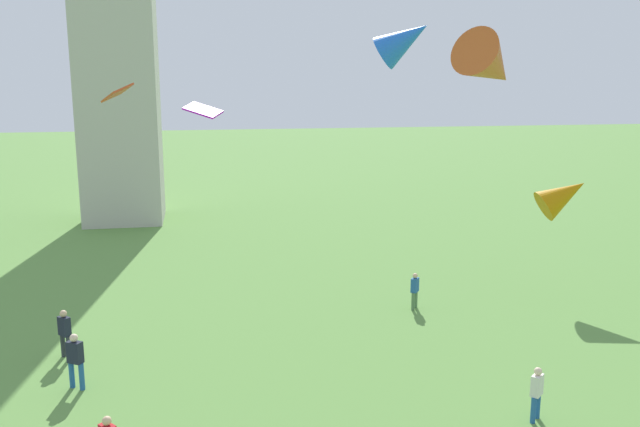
{
  "coord_description": "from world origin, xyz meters",
  "views": [
    {
      "loc": [
        -1.48,
        -5.05,
        9.69
      ],
      "look_at": [
        2.23,
        15.5,
        5.41
      ],
      "focal_mm": 37.84,
      "sensor_mm": 36.0,
      "label": 1
    }
  ],
  "objects": [
    {
      "name": "kite_flying_6",
      "position": [
        -4.36,
        21.02,
        9.07
      ],
      "size": [
        1.31,
        1.58,
        0.75
      ],
      "rotation": [
        0.0,
        0.0,
        2.06
      ],
      "color": "#C8471F"
    },
    {
      "name": "kite_flying_1",
      "position": [
        -1.33,
        14.09,
        8.75
      ],
      "size": [
        1.15,
        0.97,
        0.46
      ],
      "rotation": [
        0.0,
        0.0,
        2.68
      ],
      "color": "#B815D7"
    },
    {
      "name": "person_3",
      "position": [
        7.28,
        20.98,
        0.89
      ],
      "size": [
        0.44,
        0.46,
        1.56
      ],
      "rotation": [
        0.0,
        0.0,
        0.9
      ],
      "color": "#51754C",
      "rests_on": "ground_plane"
    },
    {
      "name": "person_1",
      "position": [
        -6.29,
        18.26,
        0.99
      ],
      "size": [
        0.49,
        0.52,
        1.76
      ],
      "rotation": [
        0.0,
        0.0,
        5.41
      ],
      "color": "#2D3338",
      "rests_on": "ground_plane"
    },
    {
      "name": "person_4",
      "position": [
        7.73,
        11.31,
        0.92
      ],
      "size": [
        0.47,
        0.46,
        1.62
      ],
      "rotation": [
        0.0,
        0.0,
        0.74
      ],
      "color": "#235693",
      "rests_on": "ground_plane"
    },
    {
      "name": "kite_flying_2",
      "position": [
        14.5,
        22.17,
        4.47
      ],
      "size": [
        2.72,
        1.79,
        2.34
      ],
      "rotation": [
        0.0,
        0.0,
        1.45
      ],
      "color": "#B77404"
    },
    {
      "name": "kite_flying_4",
      "position": [
        7.17,
        14.24,
        9.97
      ],
      "size": [
        2.97,
        2.76,
        2.25
      ],
      "rotation": [
        0.0,
        0.0,
        2.21
      ],
      "color": "#C65720"
    },
    {
      "name": "person_2",
      "position": [
        -5.52,
        15.74,
        1.03
      ],
      "size": [
        0.55,
        0.49,
        1.82
      ],
      "rotation": [
        0.0,
        0.0,
        5.7
      ],
      "color": "#235693",
      "rests_on": "ground_plane"
    },
    {
      "name": "kite_flying_0",
      "position": [
        6.02,
        19.21,
        10.97
      ],
      "size": [
        2.66,
        2.26,
        2.12
      ],
      "rotation": [
        0.0,
        0.0,
        1.09
      ],
      "color": "blue"
    }
  ]
}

